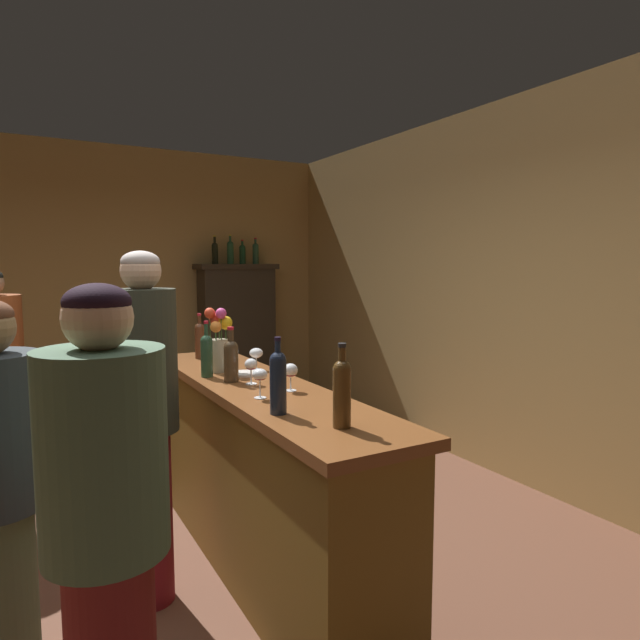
# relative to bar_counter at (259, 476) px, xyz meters

# --- Properties ---
(floor) EXTENTS (9.24, 9.24, 0.00)m
(floor) POSITION_rel_bar_counter_xyz_m (-0.53, -0.04, -0.52)
(floor) COLOR brown
(floor) RESTS_ON ground
(wall_back) EXTENTS (5.59, 0.12, 2.94)m
(wall_back) POSITION_rel_bar_counter_xyz_m (-0.53, 3.57, 0.95)
(wall_back) COLOR tan
(wall_back) RESTS_ON ground
(wall_right) EXTENTS (0.12, 7.23, 2.94)m
(wall_right) POSITION_rel_bar_counter_xyz_m (2.27, -0.04, 0.95)
(wall_right) COLOR tan
(wall_right) RESTS_ON ground
(bar_counter) EXTENTS (0.54, 2.41, 1.04)m
(bar_counter) POSITION_rel_bar_counter_xyz_m (0.00, 0.00, 0.00)
(bar_counter) COLOR brown
(bar_counter) RESTS_ON ground
(display_cabinet) EXTENTS (0.93, 0.37, 1.68)m
(display_cabinet) POSITION_rel_bar_counter_xyz_m (1.14, 3.30, 0.35)
(display_cabinet) COLOR #312A20
(display_cabinet) RESTS_ON ground
(wine_bottle_syrah) EXTENTS (0.07, 0.07, 0.32)m
(wine_bottle_syrah) POSITION_rel_bar_counter_xyz_m (-0.18, 0.32, 0.65)
(wine_bottle_syrah) COLOR #25462F
(wine_bottle_syrah) RESTS_ON bar_counter
(wine_bottle_malbec) EXTENTS (0.07, 0.07, 0.34)m
(wine_bottle_malbec) POSITION_rel_bar_counter_xyz_m (-0.15, -0.59, 0.67)
(wine_bottle_malbec) COLOR #192133
(wine_bottle_malbec) RESTS_ON bar_counter
(wine_bottle_rose) EXTENTS (0.07, 0.07, 0.34)m
(wine_bottle_rose) POSITION_rel_bar_counter_xyz_m (-0.02, -0.89, 0.67)
(wine_bottle_rose) COLOR #4E3416
(wine_bottle_rose) RESTS_ON bar_counter
(wine_bottle_riesling) EXTENTS (0.08, 0.08, 0.30)m
(wine_bottle_riesling) POSITION_rel_bar_counter_xyz_m (-0.10, 0.12, 0.65)
(wine_bottle_riesling) COLOR #41311F
(wine_bottle_riesling) RESTS_ON bar_counter
(wine_bottle_pinot) EXTENTS (0.07, 0.07, 0.31)m
(wine_bottle_pinot) POSITION_rel_bar_counter_xyz_m (-0.03, 0.93, 0.65)
(wine_bottle_pinot) COLOR #4D2A19
(wine_bottle_pinot) RESTS_ON bar_counter
(wine_glass_front) EXTENTS (0.07, 0.07, 0.14)m
(wine_glass_front) POSITION_rel_bar_counter_xyz_m (-0.11, -0.30, 0.62)
(wine_glass_front) COLOR white
(wine_glass_front) RESTS_ON bar_counter
(wine_glass_mid) EXTENTS (0.07, 0.07, 0.14)m
(wine_glass_mid) POSITION_rel_bar_counter_xyz_m (-0.03, 0.01, 0.62)
(wine_glass_mid) COLOR white
(wine_glass_mid) RESTS_ON bar_counter
(wine_glass_rear) EXTENTS (0.08, 0.08, 0.14)m
(wine_glass_rear) POSITION_rel_bar_counter_xyz_m (0.15, 0.36, 0.61)
(wine_glass_rear) COLOR white
(wine_glass_rear) RESTS_ON bar_counter
(wine_glass_spare) EXTENTS (0.07, 0.07, 0.14)m
(wine_glass_spare) POSITION_rel_bar_counter_xyz_m (0.08, -0.24, 0.61)
(wine_glass_spare) COLOR white
(wine_glass_spare) RESTS_ON bar_counter
(flower_arrangement) EXTENTS (0.17, 0.13, 0.39)m
(flower_arrangement) POSITION_rel_bar_counter_xyz_m (-0.07, 0.43, 0.72)
(flower_arrangement) COLOR tan
(flower_arrangement) RESTS_ON bar_counter
(cheese_plate) EXTENTS (0.18, 0.18, 0.01)m
(cheese_plate) POSITION_rel_bar_counter_xyz_m (0.03, 0.27, 0.52)
(cheese_plate) COLOR white
(cheese_plate) RESTS_ON bar_counter
(display_bottle_left) EXTENTS (0.07, 0.07, 0.32)m
(display_bottle_left) POSITION_rel_bar_counter_xyz_m (0.89, 3.30, 1.30)
(display_bottle_left) COLOR black
(display_bottle_left) RESTS_ON display_cabinet
(display_bottle_midleft) EXTENTS (0.08, 0.08, 0.34)m
(display_bottle_midleft) POSITION_rel_bar_counter_xyz_m (1.07, 3.30, 1.30)
(display_bottle_midleft) COLOR #24502F
(display_bottle_midleft) RESTS_ON display_cabinet
(display_bottle_center) EXTENTS (0.07, 0.07, 0.28)m
(display_bottle_center) POSITION_rel_bar_counter_xyz_m (1.22, 3.30, 1.28)
(display_bottle_center) COLOR #163F22
(display_bottle_center) RESTS_ON display_cabinet
(display_bottle_midright) EXTENTS (0.07, 0.07, 0.31)m
(display_bottle_midright) POSITION_rel_bar_counter_xyz_m (1.39, 3.30, 1.30)
(display_bottle_midright) COLOR #284E33
(display_bottle_midright) RESTS_ON display_cabinet
(patron_redhead) EXTENTS (0.37, 0.37, 1.63)m
(patron_redhead) POSITION_rel_bar_counter_xyz_m (-0.92, -0.99, 0.37)
(patron_redhead) COLOR maroon
(patron_redhead) RESTS_ON ground
(patron_tall) EXTENTS (0.32, 0.32, 1.75)m
(patron_tall) POSITION_rel_bar_counter_xyz_m (-0.60, -0.02, 0.45)
(patron_tall) COLOR maroon
(patron_tall) RESTS_ON ground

